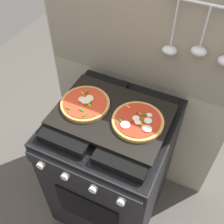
% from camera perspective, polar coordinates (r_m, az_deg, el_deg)
% --- Properties ---
extents(ground_plane, '(4.00, 4.00, 0.00)m').
position_cam_1_polar(ground_plane, '(2.08, 0.00, -17.42)').
color(ground_plane, '#4C4742').
extents(kitchen_backsplash, '(1.10, 0.09, 1.55)m').
position_cam_1_polar(kitchen_backsplash, '(1.62, 5.23, 4.56)').
color(kitchen_backsplash, '#B2A893').
rests_on(kitchen_backsplash, ground_plane).
extents(stove, '(0.60, 0.64, 0.90)m').
position_cam_1_polar(stove, '(1.69, -0.02, -11.00)').
color(stove, black).
rests_on(stove, ground_plane).
extents(baking_tray, '(0.54, 0.38, 0.02)m').
position_cam_1_polar(baking_tray, '(1.32, 0.00, -0.53)').
color(baking_tray, black).
rests_on(baking_tray, stove).
extents(pizza_left, '(0.24, 0.24, 0.03)m').
position_cam_1_polar(pizza_left, '(1.35, -5.53, 1.80)').
color(pizza_left, '#C18947').
rests_on(pizza_left, baking_tray).
extents(pizza_right, '(0.24, 0.24, 0.03)m').
position_cam_1_polar(pizza_right, '(1.27, 5.30, -1.96)').
color(pizza_right, tan).
rests_on(pizza_right, baking_tray).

